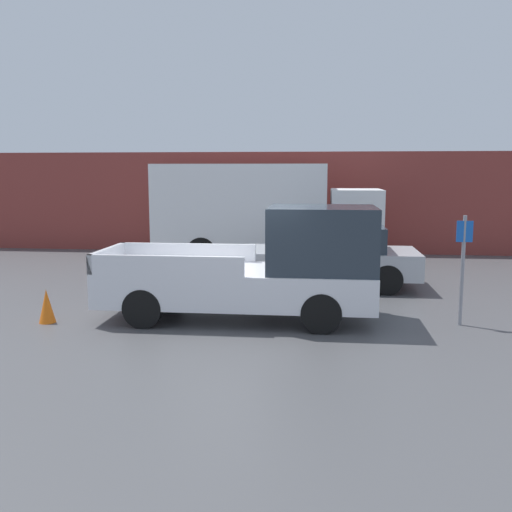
{
  "coord_description": "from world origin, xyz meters",
  "views": [
    {
      "loc": [
        1.53,
        -10.71,
        2.92
      ],
      "look_at": [
        0.18,
        1.3,
        1.13
      ],
      "focal_mm": 40.0,
      "sensor_mm": 36.0,
      "label": 1
    }
  ],
  "objects_px": {
    "traffic_cone": "(47,306)",
    "pickup_truck": "(266,269)",
    "car": "(330,255)",
    "delivery_truck": "(260,210)",
    "parking_sign": "(463,264)",
    "newspaper_box": "(361,240)"
  },
  "relations": [
    {
      "from": "pickup_truck",
      "to": "car",
      "type": "relative_size",
      "value": 1.21
    },
    {
      "from": "newspaper_box",
      "to": "car",
      "type": "bearing_deg",
      "value": -101.61
    },
    {
      "from": "car",
      "to": "parking_sign",
      "type": "distance_m",
      "value": 4.27
    },
    {
      "from": "pickup_truck",
      "to": "traffic_cone",
      "type": "xyz_separation_m",
      "value": [
        -4.22,
        -0.71,
        -0.7
      ]
    },
    {
      "from": "delivery_truck",
      "to": "parking_sign",
      "type": "xyz_separation_m",
      "value": [
        4.61,
        -7.21,
        -0.5
      ]
    },
    {
      "from": "traffic_cone",
      "to": "delivery_truck",
      "type": "bearing_deg",
      "value": 67.02
    },
    {
      "from": "car",
      "to": "parking_sign",
      "type": "xyz_separation_m",
      "value": [
        2.42,
        -3.49,
        0.39
      ]
    },
    {
      "from": "car",
      "to": "pickup_truck",
      "type": "bearing_deg",
      "value": -110.86
    },
    {
      "from": "delivery_truck",
      "to": "newspaper_box",
      "type": "relative_size",
      "value": 6.92
    },
    {
      "from": "car",
      "to": "delivery_truck",
      "type": "relative_size",
      "value": 0.62
    },
    {
      "from": "traffic_cone",
      "to": "pickup_truck",
      "type": "bearing_deg",
      "value": 9.59
    },
    {
      "from": "newspaper_box",
      "to": "parking_sign",
      "type": "bearing_deg",
      "value": -82.54
    },
    {
      "from": "pickup_truck",
      "to": "delivery_truck",
      "type": "height_order",
      "value": "delivery_truck"
    },
    {
      "from": "delivery_truck",
      "to": "parking_sign",
      "type": "distance_m",
      "value": 8.57
    },
    {
      "from": "newspaper_box",
      "to": "pickup_truck",
      "type": "bearing_deg",
      "value": -105.18
    },
    {
      "from": "car",
      "to": "delivery_truck",
      "type": "distance_m",
      "value": 4.4
    },
    {
      "from": "parking_sign",
      "to": "pickup_truck",
      "type": "bearing_deg",
      "value": -179.99
    },
    {
      "from": "car",
      "to": "newspaper_box",
      "type": "bearing_deg",
      "value": 78.39
    },
    {
      "from": "pickup_truck",
      "to": "traffic_cone",
      "type": "bearing_deg",
      "value": -170.41
    },
    {
      "from": "car",
      "to": "traffic_cone",
      "type": "height_order",
      "value": "car"
    },
    {
      "from": "newspaper_box",
      "to": "traffic_cone",
      "type": "height_order",
      "value": "newspaper_box"
    },
    {
      "from": "car",
      "to": "traffic_cone",
      "type": "bearing_deg",
      "value": -142.83
    }
  ]
}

